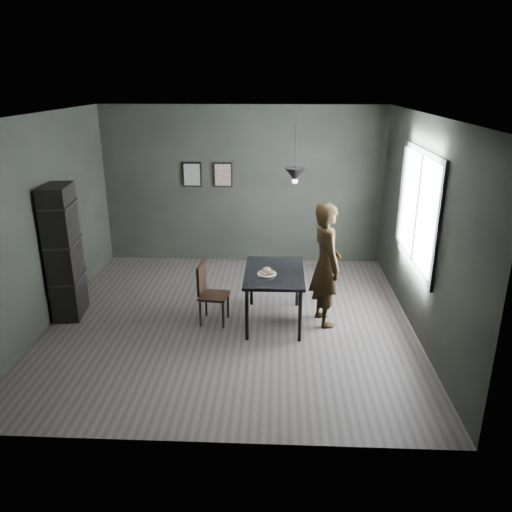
{
  "coord_description": "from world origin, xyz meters",
  "views": [
    {
      "loc": [
        0.65,
        -6.29,
        3.23
      ],
      "look_at": [
        0.35,
        0.05,
        0.95
      ],
      "focal_mm": 35.0,
      "sensor_mm": 36.0,
      "label": 1
    }
  ],
  "objects_px": {
    "woman": "(326,265)",
    "shelf_unit": "(64,253)",
    "cafe_table": "(274,277)",
    "wood_chair": "(208,289)",
    "white_plate": "(267,274)",
    "pendant_lamp": "(295,175)"
  },
  "relations": [
    {
      "from": "wood_chair",
      "to": "shelf_unit",
      "type": "bearing_deg",
      "value": -177.68
    },
    {
      "from": "white_plate",
      "to": "pendant_lamp",
      "type": "relative_size",
      "value": 0.27
    },
    {
      "from": "white_plate",
      "to": "pendant_lamp",
      "type": "bearing_deg",
      "value": 32.85
    },
    {
      "from": "woman",
      "to": "wood_chair",
      "type": "distance_m",
      "value": 1.64
    },
    {
      "from": "white_plate",
      "to": "pendant_lamp",
      "type": "xyz_separation_m",
      "value": [
        0.35,
        0.22,
        1.29
      ]
    },
    {
      "from": "wood_chair",
      "to": "woman",
      "type": "bearing_deg",
      "value": 8.66
    },
    {
      "from": "woman",
      "to": "wood_chair",
      "type": "xyz_separation_m",
      "value": [
        -1.59,
        -0.07,
        -0.37
      ]
    },
    {
      "from": "shelf_unit",
      "to": "pendant_lamp",
      "type": "distance_m",
      "value": 3.36
    },
    {
      "from": "shelf_unit",
      "to": "woman",
      "type": "bearing_deg",
      "value": -8.87
    },
    {
      "from": "shelf_unit",
      "to": "wood_chair",
      "type": "bearing_deg",
      "value": -11.66
    },
    {
      "from": "cafe_table",
      "to": "shelf_unit",
      "type": "bearing_deg",
      "value": 178.22
    },
    {
      "from": "cafe_table",
      "to": "woman",
      "type": "height_order",
      "value": "woman"
    },
    {
      "from": "cafe_table",
      "to": "wood_chair",
      "type": "bearing_deg",
      "value": -176.9
    },
    {
      "from": "white_plate",
      "to": "wood_chair",
      "type": "bearing_deg",
      "value": 174.71
    },
    {
      "from": "woman",
      "to": "wood_chair",
      "type": "bearing_deg",
      "value": 76.45
    },
    {
      "from": "white_plate",
      "to": "woman",
      "type": "distance_m",
      "value": 0.81
    },
    {
      "from": "white_plate",
      "to": "pendant_lamp",
      "type": "distance_m",
      "value": 1.36
    },
    {
      "from": "wood_chair",
      "to": "shelf_unit",
      "type": "xyz_separation_m",
      "value": [
        -2.02,
        0.14,
        0.45
      ]
    },
    {
      "from": "white_plate",
      "to": "shelf_unit",
      "type": "xyz_separation_m",
      "value": [
        -2.82,
        0.21,
        0.19
      ]
    },
    {
      "from": "shelf_unit",
      "to": "cafe_table",
      "type": "bearing_deg",
      "value": -9.49
    },
    {
      "from": "cafe_table",
      "to": "pendant_lamp",
      "type": "height_order",
      "value": "pendant_lamp"
    },
    {
      "from": "woman",
      "to": "shelf_unit",
      "type": "height_order",
      "value": "shelf_unit"
    }
  ]
}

